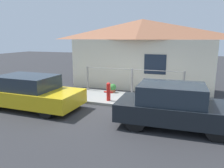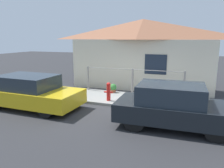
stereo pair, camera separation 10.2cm
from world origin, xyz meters
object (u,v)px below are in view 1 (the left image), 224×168
Objects in this scene: car_right at (174,106)px; fire_hydrant at (108,91)px; car_left at (30,92)px; potted_plant_near_hydrant at (113,88)px.

fire_hydrant is (-2.87, 1.69, -0.15)m from car_right.
car_right is at bearing 0.95° from car_left.
potted_plant_near_hydrant is (-0.31, 1.45, -0.19)m from fire_hydrant.
car_left is at bearing -148.38° from fire_hydrant.
car_left is 9.42× the size of potted_plant_near_hydrant.
car_right reaches higher than car_left.
car_right is at bearing -44.55° from potted_plant_near_hydrant.
fire_hydrant is at bearing -77.75° from potted_plant_near_hydrant.
potted_plant_near_hydrant is (-3.19, 3.14, -0.34)m from car_right.
car_right is at bearing -30.47° from fire_hydrant.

